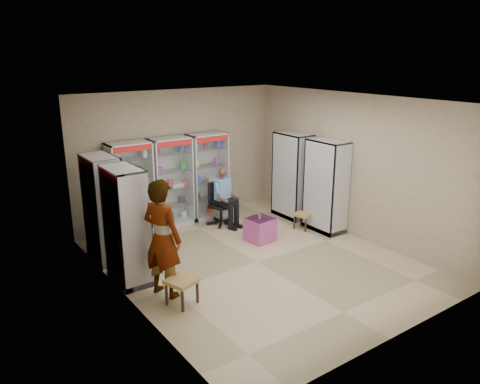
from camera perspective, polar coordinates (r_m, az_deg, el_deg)
floor at (r=8.86m, az=2.14°, el=-8.55°), size 6.00×6.00×0.00m
room_shell at (r=8.22m, az=2.29°, el=3.96°), size 5.02×6.02×3.01m
cabinet_back_left at (r=10.15m, az=-13.15°, el=0.36°), size 0.90×0.50×2.00m
cabinet_back_mid at (r=10.53m, az=-8.38°, el=1.20°), size 0.90×0.50×2.00m
cabinet_back_right at (r=10.97m, az=-3.97°, el=1.98°), size 0.90×0.50×2.00m
cabinet_right_far at (r=11.03m, az=6.38°, el=1.99°), size 0.90×0.50×2.00m
cabinet_right_near at (r=10.27m, az=10.44°, el=0.70°), size 0.90×0.50×2.00m
cabinet_left_far at (r=9.01m, az=-16.33°, el=-1.96°), size 0.90×0.50×2.00m
cabinet_left_near at (r=8.03m, az=-13.70°, el=-4.03°), size 0.90×0.50×2.00m
wooden_chair at (r=9.58m, az=-12.64°, el=-3.93°), size 0.42×0.42×0.94m
seated_customer at (r=9.47m, az=-12.60°, el=-2.88°), size 0.44×0.60×1.34m
office_chair at (r=10.59m, az=-2.33°, el=-1.41°), size 0.65×0.65×0.98m
seated_shopkeeper at (r=10.51m, az=-2.19°, el=-0.79°), size 0.54×0.66×1.25m
pink_trunk at (r=9.74m, az=2.45°, el=-4.58°), size 0.57×0.55×0.49m
tea_glass at (r=9.64m, az=2.40°, el=-2.95°), size 0.07×0.07×0.09m
woven_stool_a at (r=10.51m, az=7.73°, el=-3.50°), size 0.45×0.45×0.36m
woven_stool_b at (r=7.48m, az=-7.09°, el=-11.93°), size 0.53×0.53×0.42m
standing_man at (r=7.48m, az=-9.44°, el=-5.61°), size 0.70×0.83×1.94m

